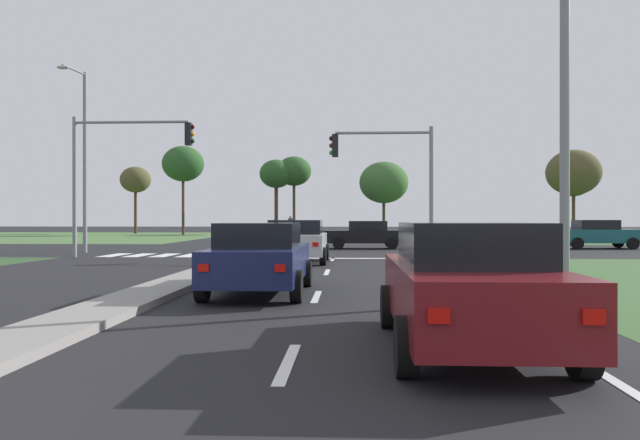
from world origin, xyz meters
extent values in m
plane|color=black|center=(0.00, 30.00, 0.00)|extent=(200.00, 200.00, 0.00)
cube|color=#476B38|center=(-25.50, 54.50, 0.00)|extent=(35.00, 35.00, 0.01)
cube|color=#385B2D|center=(25.50, 54.50, 0.00)|extent=(35.00, 35.00, 0.01)
cube|color=gray|center=(0.00, 11.00, 0.07)|extent=(1.20, 22.00, 0.14)
cube|color=#ADA89E|center=(0.00, 55.00, 0.07)|extent=(1.20, 36.00, 0.14)
cube|color=silver|center=(3.50, 4.27, 0.01)|extent=(0.14, 2.00, 0.01)
cube|color=silver|center=(3.50, 10.27, 0.01)|extent=(0.14, 2.00, 0.01)
cube|color=silver|center=(3.50, 16.27, 0.01)|extent=(0.14, 2.00, 0.01)
cube|color=silver|center=(3.50, 22.27, 0.01)|extent=(0.14, 2.00, 0.01)
cube|color=silver|center=(6.85, 12.00, 0.01)|extent=(0.14, 24.00, 0.01)
cube|color=silver|center=(3.80, 23.00, 0.01)|extent=(6.40, 0.50, 0.01)
cube|color=silver|center=(-6.40, 24.80, 0.01)|extent=(0.70, 2.80, 0.01)
cube|color=silver|center=(-5.25, 24.80, 0.01)|extent=(0.70, 2.80, 0.01)
cube|color=silver|center=(-4.10, 24.80, 0.01)|extent=(0.70, 2.80, 0.01)
cube|color=silver|center=(-2.95, 24.80, 0.01)|extent=(0.70, 2.80, 0.01)
cube|color=silver|center=(-1.80, 24.80, 0.01)|extent=(0.70, 2.80, 0.01)
cube|color=silver|center=(-0.65, 24.80, 0.01)|extent=(0.70, 2.80, 0.01)
cube|color=silver|center=(0.50, 24.80, 0.01)|extent=(0.70, 2.80, 0.01)
cube|color=navy|center=(-2.23, 52.52, 0.67)|extent=(1.83, 4.48, 0.70)
cube|color=black|center=(-2.23, 52.67, 1.28)|extent=(1.61, 2.06, 0.52)
cube|color=red|center=(-1.53, 54.78, 0.74)|extent=(0.20, 0.04, 0.14)
cube|color=red|center=(-2.92, 54.78, 0.74)|extent=(0.20, 0.04, 0.14)
cylinder|color=black|center=(-1.31, 51.09, 0.32)|extent=(0.22, 0.64, 0.64)
cylinder|color=black|center=(-3.14, 51.09, 0.32)|extent=(0.22, 0.64, 0.64)
cylinder|color=black|center=(-1.31, 53.96, 0.32)|extent=(0.22, 0.64, 0.64)
cylinder|color=black|center=(-3.14, 53.96, 0.32)|extent=(0.22, 0.64, 0.64)
cube|color=#B7B7BC|center=(2.34, 20.52, 0.70)|extent=(1.84, 4.40, 0.75)
cube|color=black|center=(2.34, 20.37, 1.33)|extent=(1.62, 2.02, 0.52)
cube|color=red|center=(1.64, 18.30, 0.77)|extent=(0.20, 0.04, 0.14)
cube|color=red|center=(3.03, 18.30, 0.77)|extent=(0.20, 0.04, 0.14)
cylinder|color=black|center=(1.42, 21.93, 0.32)|extent=(0.22, 0.64, 0.64)
cylinder|color=black|center=(3.25, 21.93, 0.32)|extent=(0.22, 0.64, 0.64)
cylinder|color=black|center=(1.42, 19.11, 0.32)|extent=(0.22, 0.64, 0.64)
cylinder|color=black|center=(3.25, 19.11, 0.32)|extent=(0.22, 0.64, 0.64)
cube|color=maroon|center=(5.67, 5.16, 0.69)|extent=(1.78, 4.59, 0.75)
cube|color=black|center=(5.67, 5.01, 1.33)|extent=(1.57, 2.11, 0.52)
cube|color=red|center=(4.99, 2.84, 0.77)|extent=(0.20, 0.04, 0.14)
cube|color=red|center=(6.35, 2.84, 0.77)|extent=(0.20, 0.04, 0.14)
cylinder|color=black|center=(4.78, 6.63, 0.32)|extent=(0.22, 0.64, 0.64)
cylinder|color=black|center=(6.56, 6.63, 0.32)|extent=(0.22, 0.64, 0.64)
cylinder|color=black|center=(4.78, 3.69, 0.32)|extent=(0.22, 0.64, 0.64)
cylinder|color=black|center=(6.56, 3.69, 0.32)|extent=(0.22, 0.64, 0.64)
cube|color=#161E47|center=(2.24, 10.77, 0.67)|extent=(1.85, 4.56, 0.71)
cube|color=black|center=(2.24, 10.62, 1.29)|extent=(1.63, 2.10, 0.52)
cube|color=red|center=(1.54, 8.47, 0.74)|extent=(0.20, 0.04, 0.14)
cube|color=red|center=(2.94, 8.47, 0.74)|extent=(0.20, 0.04, 0.14)
cylinder|color=black|center=(1.32, 12.23, 0.32)|extent=(0.22, 0.64, 0.64)
cylinder|color=black|center=(3.16, 12.23, 0.32)|extent=(0.22, 0.64, 0.64)
cylinder|color=black|center=(1.32, 9.31, 0.32)|extent=(0.22, 0.64, 0.64)
cylinder|color=black|center=(3.16, 9.31, 0.32)|extent=(0.22, 0.64, 0.64)
cube|color=black|center=(5.03, 31.65, 0.66)|extent=(4.51, 1.74, 0.69)
cube|color=black|center=(5.18, 31.65, 1.27)|extent=(2.08, 1.53, 0.52)
cube|color=red|center=(7.31, 30.99, 0.73)|extent=(0.04, 0.20, 0.14)
cube|color=red|center=(7.31, 32.31, 0.73)|extent=(0.04, 0.20, 0.14)
cylinder|color=black|center=(3.59, 30.78, 0.32)|extent=(0.64, 0.22, 0.64)
cylinder|color=black|center=(3.59, 32.52, 0.32)|extent=(0.64, 0.22, 0.64)
cylinder|color=black|center=(6.48, 30.78, 0.32)|extent=(0.64, 0.22, 0.64)
cylinder|color=black|center=(6.48, 32.52, 0.32)|extent=(0.64, 0.22, 0.64)
cube|color=#19565B|center=(17.94, 32.36, 0.69)|extent=(4.57, 1.85, 0.74)
cube|color=black|center=(17.79, 32.36, 1.32)|extent=(2.10, 1.63, 0.52)
cube|color=red|center=(15.63, 33.06, 0.76)|extent=(0.04, 0.20, 0.14)
cube|color=red|center=(15.63, 31.66, 0.76)|extent=(0.04, 0.20, 0.14)
cylinder|color=black|center=(19.40, 33.29, 0.32)|extent=(0.64, 0.22, 0.64)
cylinder|color=black|center=(19.40, 31.44, 0.32)|extent=(0.64, 0.22, 0.64)
cylinder|color=black|center=(16.48, 33.29, 0.32)|extent=(0.64, 0.22, 0.64)
cylinder|color=black|center=(16.48, 31.44, 0.32)|extent=(0.64, 0.22, 0.64)
cylinder|color=gray|center=(7.60, 23.40, 2.75)|extent=(0.18, 0.18, 5.50)
cylinder|color=gray|center=(5.59, 23.40, 5.25)|extent=(4.02, 0.12, 0.12)
cube|color=black|center=(3.58, 23.40, 4.72)|extent=(0.26, 0.32, 0.95)
sphere|color=#360503|center=(3.42, 23.40, 5.02)|extent=(0.20, 0.20, 0.20)
sphere|color=#3A2405|center=(3.42, 23.40, 4.72)|extent=(0.20, 0.20, 0.20)
sphere|color=green|center=(3.42, 23.40, 4.42)|extent=(0.20, 0.20, 0.20)
cylinder|color=gray|center=(-7.60, 23.40, 3.01)|extent=(0.18, 0.18, 6.02)
cylinder|color=gray|center=(-5.13, 23.40, 5.77)|extent=(4.95, 0.12, 0.12)
cube|color=black|center=(-2.65, 23.40, 5.25)|extent=(0.26, 0.32, 0.95)
sphere|color=#360503|center=(-2.49, 23.40, 5.55)|extent=(0.20, 0.20, 0.20)
sphere|color=orange|center=(-2.49, 23.40, 5.25)|extent=(0.20, 0.20, 0.20)
sphere|color=black|center=(-2.49, 23.40, 4.95)|extent=(0.20, 0.20, 0.20)
cylinder|color=gray|center=(8.67, 10.43, 5.19)|extent=(0.20, 0.20, 10.38)
cylinder|color=gray|center=(-8.67, 26.92, 4.38)|extent=(0.20, 0.20, 8.77)
cylinder|color=gray|center=(-8.78, 25.98, 8.67)|extent=(0.32, 1.88, 0.10)
ellipsoid|color=#B2B2A8|center=(-8.89, 25.05, 8.57)|extent=(0.56, 0.28, 0.20)
cylinder|color=#4C4C4C|center=(0.09, 40.23, 0.52)|extent=(0.16, 0.16, 0.75)
cylinder|color=#232833|center=(0.09, 40.23, 1.28)|extent=(0.34, 0.34, 0.78)
sphere|color=tan|center=(0.09, 40.23, 1.79)|extent=(0.22, 0.22, 0.22)
cylinder|color=#423323|center=(-19.97, 66.34, 2.57)|extent=(0.33, 0.33, 5.14)
ellipsoid|color=#4C4728|center=(-19.97, 66.34, 6.08)|extent=(3.43, 3.43, 2.92)
cylinder|color=#423323|center=(-13.12, 61.15, 3.09)|extent=(0.28, 0.28, 6.19)
ellipsoid|color=#285123|center=(-13.12, 61.15, 7.38)|extent=(4.34, 4.34, 3.69)
cylinder|color=#423323|center=(-3.75, 64.12, 2.77)|extent=(0.39, 0.39, 5.54)
ellipsoid|color=#285123|center=(-3.75, 64.12, 6.53)|extent=(3.60, 3.60, 3.06)
cylinder|color=#423323|center=(-1.88, 64.85, 2.91)|extent=(0.32, 0.32, 5.83)
ellipsoid|color=#285123|center=(-1.88, 64.85, 6.86)|extent=(3.76, 3.76, 3.20)
cylinder|color=#423323|center=(7.78, 63.10, 2.04)|extent=(0.31, 0.31, 4.07)
ellipsoid|color=#38602D|center=(7.78, 63.10, 5.49)|extent=(5.17, 5.17, 4.39)
cylinder|color=#423323|center=(27.12, 62.17, 2.24)|extent=(0.34, 0.34, 4.48)
ellipsoid|color=#38602D|center=(27.12, 62.17, 5.44)|extent=(3.48, 3.48, 2.96)
cylinder|color=#423323|center=(26.66, 60.91, 2.42)|extent=(0.32, 0.32, 4.83)
ellipsoid|color=#4C4728|center=(26.66, 60.91, 6.31)|extent=(5.38, 5.38, 4.57)
camera|label=1|loc=(4.20, -2.74, 1.63)|focal=34.96mm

